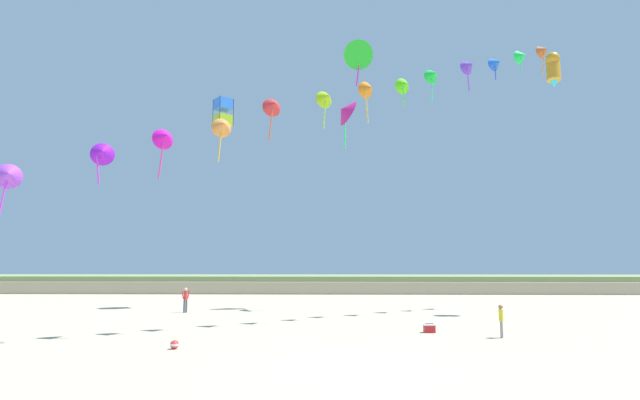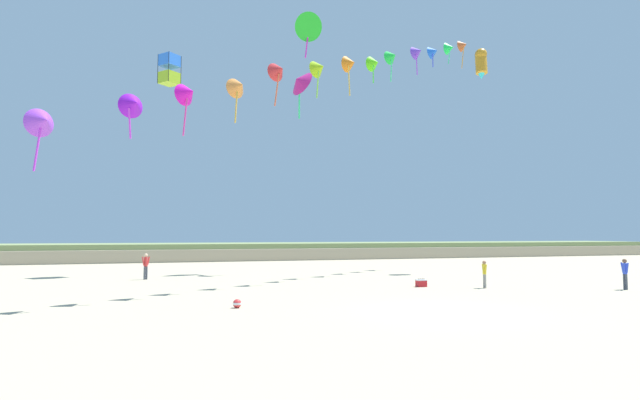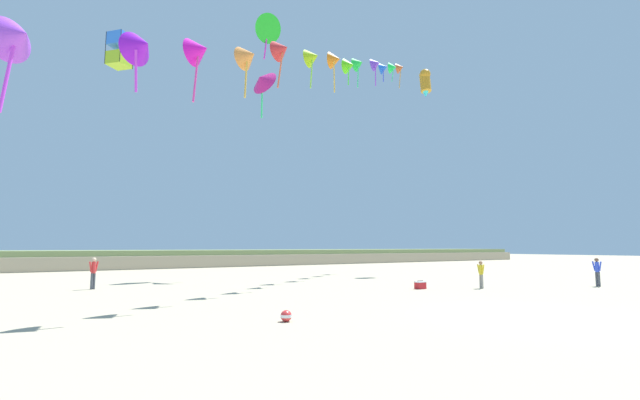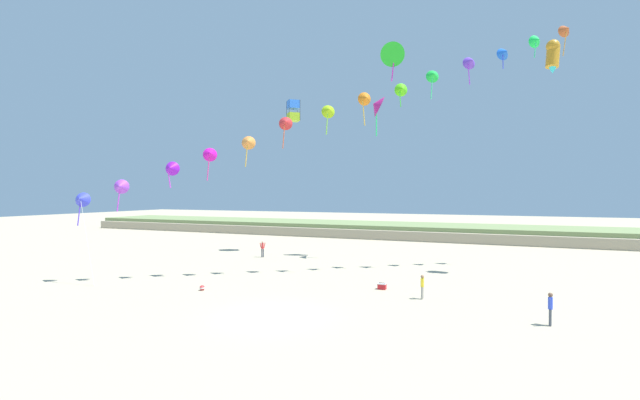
{
  "view_description": "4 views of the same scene",
  "coord_description": "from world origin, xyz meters",
  "px_view_note": "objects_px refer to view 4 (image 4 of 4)",
  "views": [
    {
      "loc": [
        -0.99,
        -17.34,
        3.51
      ],
      "look_at": [
        -1.69,
        10.01,
        6.97
      ],
      "focal_mm": 28.0,
      "sensor_mm": 36.0,
      "label": 1
    },
    {
      "loc": [
        -10.58,
        -17.32,
        3.02
      ],
      "look_at": [
        -2.09,
        9.34,
        4.97
      ],
      "focal_mm": 28.0,
      "sensor_mm": 36.0,
      "label": 2
    },
    {
      "loc": [
        -14.19,
        -8.52,
        2.34
      ],
      "look_at": [
        0.56,
        13.94,
        5.3
      ],
      "focal_mm": 24.0,
      "sensor_mm": 36.0,
      "label": 3
    },
    {
      "loc": [
        11.49,
        -20.47,
        6.74
      ],
      "look_at": [
        -1.86,
        11.27,
        6.21
      ],
      "focal_mm": 24.0,
      "sensor_mm": 36.0,
      "label": 4
    }
  ],
  "objects_px": {
    "person_near_right": "(550,307)",
    "large_kite_mid_trail": "(376,105)",
    "person_near_left": "(263,248)",
    "large_kite_low_lead": "(293,111)",
    "large_kite_outer_drift": "(553,55)",
    "person_mid_center": "(422,285)",
    "beach_cooler": "(382,286)",
    "beach_ball": "(202,288)",
    "large_kite_high_solo": "(393,54)"
  },
  "relations": [
    {
      "from": "large_kite_mid_trail",
      "to": "beach_ball",
      "type": "height_order",
      "value": "large_kite_mid_trail"
    },
    {
      "from": "person_near_right",
      "to": "large_kite_low_lead",
      "type": "bearing_deg",
      "value": 141.35
    },
    {
      "from": "person_near_left",
      "to": "large_kite_mid_trail",
      "type": "bearing_deg",
      "value": 14.14
    },
    {
      "from": "person_near_left",
      "to": "large_kite_low_lead",
      "type": "height_order",
      "value": "large_kite_low_lead"
    },
    {
      "from": "large_kite_low_lead",
      "to": "large_kite_high_solo",
      "type": "height_order",
      "value": "large_kite_high_solo"
    },
    {
      "from": "person_near_right",
      "to": "beach_ball",
      "type": "height_order",
      "value": "person_near_right"
    },
    {
      "from": "person_near_left",
      "to": "beach_ball",
      "type": "height_order",
      "value": "person_near_left"
    },
    {
      "from": "person_mid_center",
      "to": "large_kite_high_solo",
      "type": "bearing_deg",
      "value": 109.34
    },
    {
      "from": "person_near_left",
      "to": "beach_cooler",
      "type": "xyz_separation_m",
      "value": [
        15.44,
        -9.84,
        -0.8
      ]
    },
    {
      "from": "large_kite_high_solo",
      "to": "large_kite_mid_trail",
      "type": "bearing_deg",
      "value": -121.51
    },
    {
      "from": "large_kite_low_lead",
      "to": "large_kite_outer_drift",
      "type": "xyz_separation_m",
      "value": [
        25.58,
        -4.88,
        1.68
      ]
    },
    {
      "from": "person_near_right",
      "to": "large_kite_low_lead",
      "type": "xyz_separation_m",
      "value": [
        -24.13,
        19.3,
        15.15
      ]
    },
    {
      "from": "person_near_left",
      "to": "person_mid_center",
      "type": "height_order",
      "value": "person_near_left"
    },
    {
      "from": "person_mid_center",
      "to": "beach_cooler",
      "type": "distance_m",
      "value": 3.6
    },
    {
      "from": "large_kite_high_solo",
      "to": "beach_ball",
      "type": "relative_size",
      "value": 11.33
    },
    {
      "from": "person_mid_center",
      "to": "large_kite_low_lead",
      "type": "distance_m",
      "value": 28.16
    },
    {
      "from": "person_near_left",
      "to": "large_kite_low_lead",
      "type": "xyz_separation_m",
      "value": [
        1.3,
        4.68,
        15.11
      ]
    },
    {
      "from": "person_mid_center",
      "to": "large_kite_mid_trail",
      "type": "relative_size",
      "value": 0.36
    },
    {
      "from": "beach_ball",
      "to": "large_kite_outer_drift",
      "type": "bearing_deg",
      "value": 32.93
    },
    {
      "from": "person_near_left",
      "to": "beach_cooler",
      "type": "relative_size",
      "value": 3.05
    },
    {
      "from": "large_kite_high_solo",
      "to": "person_near_left",
      "type": "bearing_deg",
      "value": -159.05
    },
    {
      "from": "person_near_left",
      "to": "beach_cooler",
      "type": "bearing_deg",
      "value": -32.49
    },
    {
      "from": "person_mid_center",
      "to": "large_kite_mid_trail",
      "type": "xyz_separation_m",
      "value": [
        -6.99,
        14.49,
        14.72
      ]
    },
    {
      "from": "person_near_left",
      "to": "person_near_right",
      "type": "distance_m",
      "value": 29.34
    },
    {
      "from": "large_kite_low_lead",
      "to": "large_kite_mid_trail",
      "type": "relative_size",
      "value": 0.55
    },
    {
      "from": "person_mid_center",
      "to": "person_near_right",
      "type": "bearing_deg",
      "value": -23.69
    },
    {
      "from": "person_near_left",
      "to": "large_kite_mid_trail",
      "type": "distance_m",
      "value": 18.83
    },
    {
      "from": "person_mid_center",
      "to": "beach_ball",
      "type": "bearing_deg",
      "value": -166.69
    },
    {
      "from": "person_near_left",
      "to": "beach_ball",
      "type": "bearing_deg",
      "value": -75.05
    },
    {
      "from": "large_kite_low_lead",
      "to": "large_kite_outer_drift",
      "type": "bearing_deg",
      "value": -10.79
    },
    {
      "from": "large_kite_low_lead",
      "to": "beach_ball",
      "type": "xyz_separation_m",
      "value": [
        2.71,
        -19.69,
        -15.95
      ]
    },
    {
      "from": "beach_cooler",
      "to": "beach_ball",
      "type": "height_order",
      "value": "beach_cooler"
    },
    {
      "from": "person_near_right",
      "to": "large_kite_mid_trail",
      "type": "relative_size",
      "value": 0.4
    },
    {
      "from": "large_kite_low_lead",
      "to": "large_kite_high_solo",
      "type": "distance_m",
      "value": 12.51
    },
    {
      "from": "person_near_left",
      "to": "large_kite_high_solo",
      "type": "bearing_deg",
      "value": 20.95
    },
    {
      "from": "large_kite_mid_trail",
      "to": "beach_ball",
      "type": "bearing_deg",
      "value": -112.77
    },
    {
      "from": "person_near_left",
      "to": "large_kite_high_solo",
      "type": "height_order",
      "value": "large_kite_high_solo"
    },
    {
      "from": "large_kite_low_lead",
      "to": "beach_cooler",
      "type": "bearing_deg",
      "value": -45.75
    },
    {
      "from": "person_near_right",
      "to": "person_mid_center",
      "type": "distance_m",
      "value": 7.55
    },
    {
      "from": "large_kite_low_lead",
      "to": "large_kite_outer_drift",
      "type": "distance_m",
      "value": 26.09
    },
    {
      "from": "person_near_right",
      "to": "beach_ball",
      "type": "xyz_separation_m",
      "value": [
        -21.42,
        -0.4,
        -0.8
      ]
    },
    {
      "from": "person_near_left",
      "to": "large_kite_mid_trail",
      "type": "xyz_separation_m",
      "value": [
        11.53,
        2.91,
        14.6
      ]
    },
    {
      "from": "large_kite_outer_drift",
      "to": "beach_cooler",
      "type": "bearing_deg",
      "value": -139.89
    },
    {
      "from": "large_kite_outer_drift",
      "to": "beach_cooler",
      "type": "relative_size",
      "value": 4.66
    },
    {
      "from": "person_near_right",
      "to": "large_kite_high_solo",
      "type": "height_order",
      "value": "large_kite_high_solo"
    },
    {
      "from": "large_kite_low_lead",
      "to": "beach_ball",
      "type": "relative_size",
      "value": 6.49
    },
    {
      "from": "person_mid_center",
      "to": "large_kite_high_solo",
      "type": "relative_size",
      "value": 0.38
    },
    {
      "from": "large_kite_mid_trail",
      "to": "large_kite_high_solo",
      "type": "xyz_separation_m",
      "value": [
        1.21,
        1.97,
        5.58
      ]
    },
    {
      "from": "person_near_left",
      "to": "large_kite_low_lead",
      "type": "bearing_deg",
      "value": 74.43
    },
    {
      "from": "person_near_right",
      "to": "large_kite_low_lead",
      "type": "relative_size",
      "value": 0.72
    }
  ]
}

